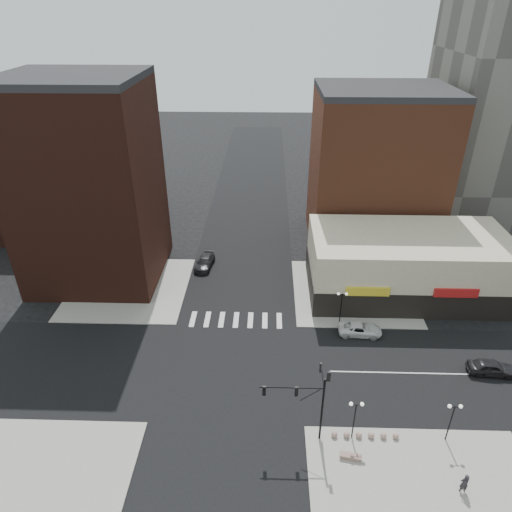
{
  "coord_description": "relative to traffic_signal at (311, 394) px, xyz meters",
  "views": [
    {
      "loc": [
        3.54,
        -34.68,
        33.13
      ],
      "look_at": [
        2.38,
        4.21,
        11.0
      ],
      "focal_mm": 32.0,
      "sensor_mm": 36.0,
      "label": 1
    }
  ],
  "objects": [
    {
      "name": "dark_sedan_north",
      "position": [
        -12.56,
        28.1,
        -4.21
      ],
      "size": [
        2.78,
        5.39,
        1.5
      ],
      "primitive_type": "imported",
      "rotation": [
        0.0,
        0.0,
        -0.14
      ],
      "color": "black",
      "rests_on": "ground"
    },
    {
      "name": "building_nw",
      "position": [
        -26.24,
        26.33,
        7.54
      ],
      "size": [
        16.0,
        15.0,
        25.0
      ],
      "primitive_type": "cube",
      "color": "#391A12",
      "rests_on": "ground"
    },
    {
      "name": "sidewalk_nw",
      "position": [
        -21.74,
        22.33,
        -4.9
      ],
      "size": [
        15.0,
        15.0,
        0.12
      ],
      "primitive_type": "cube",
      "color": "gray",
      "rests_on": "ground"
    },
    {
      "name": "street_lamp_se_a",
      "position": [
        3.76,
        -0.17,
        -1.67
      ],
      "size": [
        1.22,
        0.32,
        4.16
      ],
      "color": "black",
      "rests_on": "sidewalk_se"
    },
    {
      "name": "building_ne_midrise",
      "position": [
        11.76,
        37.33,
        6.04
      ],
      "size": [
        18.0,
        15.0,
        22.0
      ],
      "primitive_type": "cube",
      "color": "brown",
      "rests_on": "ground"
    },
    {
      "name": "sidewalk_sw",
      "position": [
        -21.74,
        -6.67,
        -4.9
      ],
      "size": [
        15.0,
        15.0,
        0.12
      ],
      "primitive_type": "cube",
      "color": "gray",
      "rests_on": "ground"
    },
    {
      "name": "sidewalk_ne",
      "position": [
        7.26,
        22.33,
        -4.9
      ],
      "size": [
        15.0,
        15.0,
        0.12
      ],
      "primitive_type": "cube",
      "color": "gray",
      "rests_on": "ground"
    },
    {
      "name": "bollard_row",
      "position": [
        4.89,
        -0.17,
        -4.58
      ],
      "size": [
        5.78,
        0.53,
        0.53
      ],
      "color": "gray",
      "rests_on": "sidewalk_se"
    },
    {
      "name": "building_ne_row",
      "position": [
        13.76,
        22.83,
        -1.66
      ],
      "size": [
        24.2,
        12.2,
        8.0
      ],
      "color": "beige",
      "rests_on": "ground"
    },
    {
      "name": "road_ew",
      "position": [
        -7.24,
        7.83,
        -4.95
      ],
      "size": [
        200.0,
        14.0,
        0.02
      ],
      "primitive_type": "cube",
      "color": "black",
      "rests_on": "ground"
    },
    {
      "name": "stone_bench",
      "position": [
        3.33,
        -2.29,
        -4.62
      ],
      "size": [
        1.84,
        0.86,
        0.41
      ],
      "rotation": [
        0.0,
        0.0,
        -0.18
      ],
      "color": "#89695E",
      "rests_on": "sidewalk_se"
    },
    {
      "name": "road_ns",
      "position": [
        -7.24,
        7.83,
        -4.95
      ],
      "size": [
        14.0,
        200.0,
        0.02
      ],
      "primitive_type": "cube",
      "color": "black",
      "rests_on": "ground"
    },
    {
      "name": "ground",
      "position": [
        -7.24,
        7.83,
        -4.96
      ],
      "size": [
        240.0,
        240.0,
        0.0
      ],
      "primitive_type": "plane",
      "color": "black",
      "rests_on": "ground"
    },
    {
      "name": "pedestrian",
      "position": [
        11.46,
        -4.89,
        -3.89
      ],
      "size": [
        0.73,
        0.51,
        1.9
      ],
      "primitive_type": "imported",
      "rotation": [
        0.0,
        0.0,
        3.23
      ],
      "color": "#252328",
      "rests_on": "sidewalk_se"
    },
    {
      "name": "street_lamp_ne",
      "position": [
        4.76,
        15.83,
        -1.67
      ],
      "size": [
        1.22,
        0.32,
        4.16
      ],
      "color": "black",
      "rests_on": "sidewalk_ne"
    },
    {
      "name": "white_suv",
      "position": [
        6.8,
        13.91,
        -4.29
      ],
      "size": [
        4.94,
        2.47,
        1.35
      ],
      "primitive_type": "imported",
      "rotation": [
        0.0,
        0.0,
        1.52
      ],
      "color": "silver",
      "rests_on": "ground"
    },
    {
      "name": "sidewalk_se",
      "position": [
        8.76,
        -6.17,
        -4.9
      ],
      "size": [
        18.0,
        14.0,
        0.12
      ],
      "primitive_type": "cube",
      "color": "gray",
      "rests_on": "ground"
    },
    {
      "name": "dark_sedan_east",
      "position": [
        18.92,
        8.04,
        -4.18
      ],
      "size": [
        4.75,
        2.24,
        1.57
      ],
      "primitive_type": "imported",
      "rotation": [
        0.0,
        0.0,
        1.48
      ],
      "color": "black",
      "rests_on": "ground"
    },
    {
      "name": "building_nw_low",
      "position": [
        -39.24,
        41.83,
        1.04
      ],
      "size": [
        20.0,
        18.0,
        12.0
      ],
      "primitive_type": "cube",
      "color": "#391A12",
      "rests_on": "ground"
    },
    {
      "name": "traffic_signal",
      "position": [
        0.0,
        0.0,
        0.0
      ],
      "size": [
        5.59,
        3.09,
        7.77
      ],
      "color": "black",
      "rests_on": "ground"
    },
    {
      "name": "street_lamp_se_b",
      "position": [
        11.76,
        -0.17,
        -1.67
      ],
      "size": [
        1.22,
        0.32,
        4.16
      ],
      "color": "black",
      "rests_on": "sidewalk_se"
    }
  ]
}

